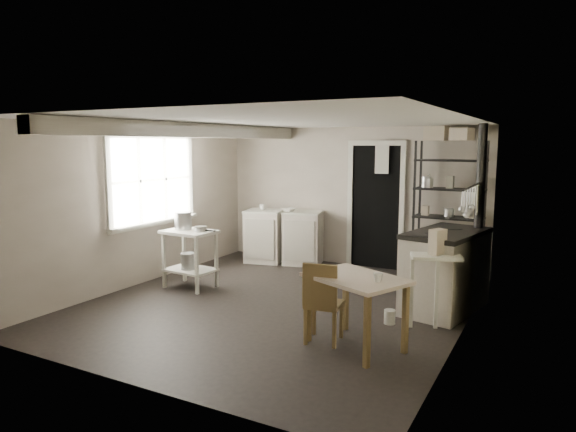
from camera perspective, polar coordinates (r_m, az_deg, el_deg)
The scene contains 31 objects.
floor at distance 6.63m, azimuth -1.24°, elevation -9.78°, with size 5.00×5.00×0.00m, color black.
ceiling at distance 6.32m, azimuth -1.31°, elevation 10.50°, with size 5.00×5.00×0.00m, color silver.
wall_back at distance 8.62m, azimuth 6.93°, elevation 2.13°, with size 4.50×0.02×2.30m, color #B5A99A.
wall_front at distance 4.40m, azimuth -17.53°, elevation -3.85°, with size 4.50×0.02×2.30m, color #B5A99A.
wall_left at distance 7.72m, azimuth -15.97°, elevation 1.20°, with size 0.02×5.00×2.30m, color #B5A99A.
wall_right at distance 5.63m, azimuth 19.10°, elevation -1.38°, with size 0.02×5.00×2.30m, color #B5A99A.
window at distance 7.81m, azimuth -14.89°, elevation 3.89°, with size 0.12×1.76×1.28m, color silver, non-canonical shape.
doorway at distance 8.46m, azimuth 9.68°, elevation 0.94°, with size 0.96×0.10×2.08m, color silver, non-canonical shape.
ceiling_beam at distance 6.98m, azimuth -10.02°, elevation 9.33°, with size 0.18×5.00×0.18m, color silver, non-canonical shape.
wallpaper_panel at distance 5.63m, azimuth 19.00°, elevation -1.38°, with size 0.01×5.00×2.30m, color beige, non-canonical shape.
utensil_rail at distance 6.18m, azimuth 19.62°, elevation 3.13°, with size 0.06×1.20×0.44m, color #A6A6A8, non-canonical shape.
prep_table at distance 7.41m, azimuth -10.82°, elevation -4.80°, with size 0.72×0.51×0.82m, color silver, non-canonical shape.
stockpot at distance 7.43m, azimuth -11.58°, elevation -0.55°, with size 0.24×0.24×0.26m, color #A6A6A8.
saucepan at distance 7.19m, azimuth -9.66°, elevation -1.51°, with size 0.17×0.17×0.10m, color #A6A6A8.
bucket at distance 7.39m, azimuth -10.99°, elevation -4.96°, with size 0.22×0.22×0.24m, color #A6A6A8.
base_cabinets at distance 8.80m, azimuth -0.47°, elevation -2.23°, with size 1.37×0.59×0.90m, color beige, non-canonical shape.
mixing_bowl at distance 8.62m, azimuth 0.08°, elevation 0.89°, with size 0.29×0.29×0.07m, color silver.
counter_cup at distance 8.84m, azimuth -2.82°, elevation 1.14°, with size 0.12×0.12×0.10m, color silver.
shelf_rack at distance 7.85m, azimuth 17.41°, elevation -0.23°, with size 0.98×0.38×2.07m, color black, non-canonical shape.
shelf_jar at distance 7.83m, azimuth 15.36°, elevation 2.96°, with size 0.09×0.09×0.20m, color silver.
storage_box_a at distance 7.85m, azimuth 16.15°, elevation 7.59°, with size 0.31×0.27×0.21m, color beige.
storage_box_b at distance 7.70m, azimuth 18.69°, elevation 7.33°, with size 0.27×0.25×0.17m, color beige.
stove at distance 6.59m, azimuth 17.08°, elevation -6.28°, with size 0.69×1.25×0.98m, color beige, non-canonical shape.
stovepipe at distance 6.80m, azimuth 20.61°, elevation 3.83°, with size 0.11×0.11×1.39m, color black, non-canonical shape.
side_ledge at distance 5.92m, azimuth 16.02°, elevation -7.95°, with size 0.54×0.29×0.83m, color silver, non-canonical shape.
oats_box at distance 5.82m, azimuth 16.30°, elevation -2.37°, with size 0.11×0.19×0.28m, color beige.
work_table at distance 5.25m, azimuth 7.50°, elevation -10.35°, with size 0.96×0.67×0.73m, color beige, non-canonical shape.
table_cup at distance 4.97m, azimuth 9.97°, elevation -6.37°, with size 0.09×0.09×0.09m, color silver.
chair at distance 5.32m, azimuth 4.04°, elevation -8.83°, with size 0.35×0.37×0.85m, color brown, non-canonical shape.
flour_sack at distance 7.73m, azimuth 14.58°, elevation -5.60°, with size 0.36×0.30×0.43m, color beige.
floor_crock at distance 6.05m, azimuth 11.22°, elevation -10.97°, with size 0.13×0.13×0.16m, color silver.
Camera 1 is at (3.11, -5.49, 2.03)m, focal length 32.00 mm.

